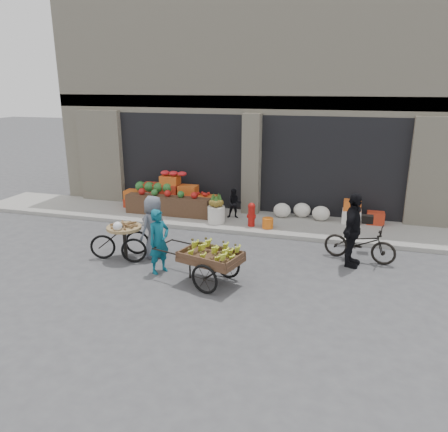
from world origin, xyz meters
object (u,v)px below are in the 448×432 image
(tricycle_cart, at_px, (124,237))
(bicycle, at_px, (360,243))
(pineapple_bin, at_px, (216,214))
(vendor_woman, at_px, (159,241))
(cyclist, at_px, (353,230))
(seated_person, at_px, (234,203))
(fire_hydrant, at_px, (252,214))
(vendor_grey, at_px, (154,227))
(banana_cart, at_px, (209,255))
(orange_bucket, at_px, (268,223))

(tricycle_cart, bearing_deg, bicycle, -3.81)
(pineapple_bin, distance_m, vendor_woman, 3.61)
(vendor_woman, xyz_separation_m, cyclist, (4.18, 1.61, 0.14))
(seated_person, relative_size, bicycle, 0.54)
(fire_hydrant, xyz_separation_m, vendor_grey, (-1.85, -2.71, 0.28))
(vendor_woman, distance_m, tricycle_cart, 1.28)
(fire_hydrant, relative_size, seated_person, 0.76)
(cyclist, bearing_deg, banana_cart, 134.67)
(fire_hydrant, bearing_deg, cyclist, -34.13)
(pineapple_bin, distance_m, vendor_grey, 2.89)
(orange_bucket, relative_size, seated_person, 0.34)
(pineapple_bin, distance_m, banana_cart, 3.99)
(banana_cart, height_order, tricycle_cart, tricycle_cart)
(banana_cart, xyz_separation_m, vendor_woman, (-1.27, 0.25, 0.09))
(orange_bucket, distance_m, seated_person, 1.42)
(vendor_woman, bearing_deg, tricycle_cart, 94.80)
(fire_hydrant, relative_size, cyclist, 0.40)
(fire_hydrant, bearing_deg, pineapple_bin, 177.40)
(vendor_grey, height_order, bicycle, vendor_grey)
(pineapple_bin, height_order, vendor_grey, vendor_grey)
(banana_cart, height_order, vendor_grey, vendor_grey)
(seated_person, relative_size, banana_cart, 0.40)
(vendor_woman, bearing_deg, cyclist, -40.41)
(fire_hydrant, xyz_separation_m, orange_bucket, (0.50, -0.05, -0.23))
(banana_cart, height_order, vendor_woman, vendor_woman)
(tricycle_cart, xyz_separation_m, bicycle, (5.54, 1.50, -0.11))
(seated_person, bearing_deg, banana_cart, -91.90)
(vendor_grey, bearing_deg, orange_bucket, 157.93)
(orange_bucket, distance_m, banana_cart, 3.80)
(bicycle, xyz_separation_m, cyclist, (-0.20, -0.40, 0.43))
(fire_hydrant, relative_size, tricycle_cart, 0.49)
(tricycle_cart, distance_m, vendor_grey, 0.75)
(banana_cart, relative_size, bicycle, 1.34)
(vendor_grey, height_order, cyclist, cyclist)
(vendor_grey, bearing_deg, vendor_woman, 51.26)
(cyclist, bearing_deg, pineapple_bin, 75.47)
(tricycle_cart, xyz_separation_m, vendor_grey, (0.65, 0.32, 0.22))
(tricycle_cart, relative_size, vendor_grey, 0.93)
(seated_person, bearing_deg, fire_hydrant, -52.88)
(pineapple_bin, xyz_separation_m, banana_cart, (1.03, -3.84, 0.29))
(banana_cart, relative_size, cyclist, 1.30)
(pineapple_bin, xyz_separation_m, tricycle_cart, (-1.40, -3.08, 0.20))
(orange_bucket, height_order, bicycle, bicycle)
(fire_hydrant, bearing_deg, banana_cart, -91.03)
(banana_cart, relative_size, tricycle_cart, 1.58)
(orange_bucket, bearing_deg, vendor_grey, -131.51)
(vendor_woman, xyz_separation_m, bicycle, (4.38, 2.01, -0.30))
(tricycle_cart, relative_size, cyclist, 0.82)
(seated_person, bearing_deg, tricycle_cart, -126.09)
(orange_bucket, distance_m, tricycle_cart, 4.24)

